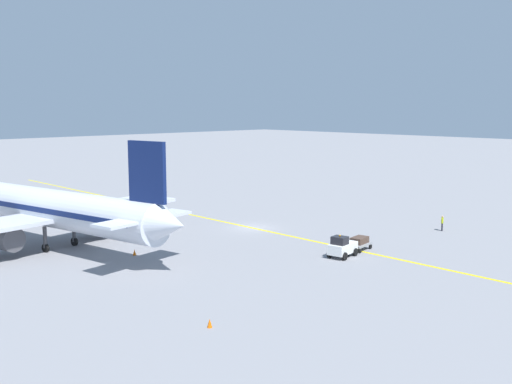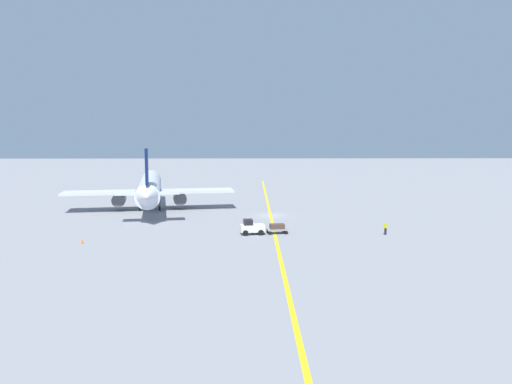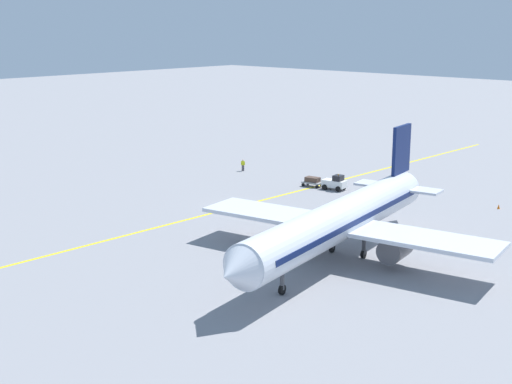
{
  "view_description": "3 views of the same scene",
  "coord_description": "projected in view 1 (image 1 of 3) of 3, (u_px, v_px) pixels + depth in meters",
  "views": [
    {
      "loc": [
        -44.83,
        -47.08,
        13.38
      ],
      "look_at": [
        -0.74,
        -1.38,
        4.24
      ],
      "focal_mm": 42.0,
      "sensor_mm": 36.0,
      "label": 1
    },
    {
      "loc": [
        -3.56,
        -76.73,
        12.34
      ],
      "look_at": [
        -2.21,
        3.35,
        3.34
      ],
      "focal_mm": 35.0,
      "sensor_mm": 36.0,
      "label": 2
    },
    {
      "loc": [
        -56.21,
        56.81,
        20.85
      ],
      "look_at": [
        -4.66,
        1.59,
        2.83
      ],
      "focal_mm": 50.0,
      "sensor_mm": 36.0,
      "label": 3
    }
  ],
  "objects": [
    {
      "name": "apron_yellow_centreline",
      "position": [
        252.0,
        228.0,
        66.25
      ],
      "size": [
        1.56,
        120.0,
        0.01
      ],
      "primitive_type": "cube",
      "rotation": [
        0.0,
        0.0,
        -0.01
      ],
      "color": "yellow",
      "rests_on": "ground"
    },
    {
      "name": "traffic_cone_near_nose",
      "position": [
        135.0,
        252.0,
        54.1
      ],
      "size": [
        0.32,
        0.32,
        0.55
      ],
      "primitive_type": "cone",
      "color": "orange",
      "rests_on": "ground"
    },
    {
      "name": "baggage_cart_trailing",
      "position": [
        359.0,
        242.0,
        56.01
      ],
      "size": [
        2.78,
        1.78,
        1.24
      ],
      "color": "gray",
      "rests_on": "ground"
    },
    {
      "name": "traffic_cone_mid_apron",
      "position": [
        210.0,
        323.0,
        36.41
      ],
      "size": [
        0.32,
        0.32,
        0.55
      ],
      "primitive_type": "cone",
      "color": "orange",
      "rests_on": "ground"
    },
    {
      "name": "ground_crew_worker",
      "position": [
        442.0,
        223.0,
        64.62
      ],
      "size": [
        0.52,
        0.37,
        1.68
      ],
      "color": "#23232D",
      "rests_on": "ground"
    },
    {
      "name": "ground_plane",
      "position": [
        252.0,
        228.0,
        66.25
      ],
      "size": [
        400.0,
        400.0,
        0.0
      ],
      "primitive_type": "plane",
      "color": "gray"
    },
    {
      "name": "airplane_at_gate",
      "position": [
        49.0,
        209.0,
        56.93
      ],
      "size": [
        28.48,
        35.44,
        10.6
      ],
      "color": "silver",
      "rests_on": "ground"
    },
    {
      "name": "baggage_tug_white",
      "position": [
        342.0,
        247.0,
        53.4
      ],
      "size": [
        3.19,
        2.13,
        2.11
      ],
      "color": "white",
      "rests_on": "ground"
    }
  ]
}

